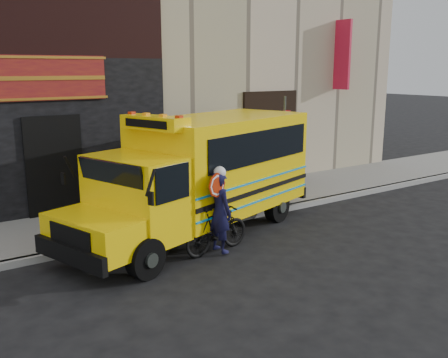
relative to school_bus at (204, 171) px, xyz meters
The scene contains 8 objects.
ground 2.85m from the school_bus, 77.46° to the right, with size 120.00×120.00×0.00m, color black.
curb 1.55m from the school_bus, 24.95° to the left, with size 40.00×0.20×0.15m, color gray.
sidewalk 2.32m from the school_bus, 73.27° to the left, with size 40.00×3.00×0.15m, color slate.
building 9.33m from the school_bus, 86.61° to the left, with size 20.00×10.70×12.00m.
school_bus is the anchor object (origin of this frame).
sign_pole 3.34m from the school_bus, 14.75° to the left, with size 0.07×0.27×3.13m.
bicycle 1.77m from the school_bus, 111.72° to the right, with size 0.48×1.70×1.02m, color black.
cyclist 1.67m from the school_bus, 110.06° to the right, with size 0.64×0.42×1.74m, color #111133.
Camera 1 is at (-6.66, -7.52, 3.88)m, focal length 40.00 mm.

